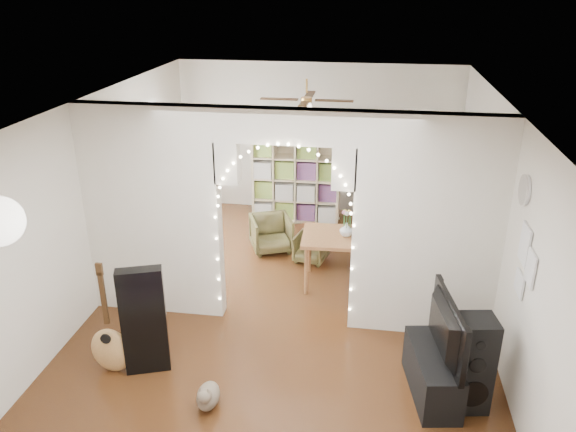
# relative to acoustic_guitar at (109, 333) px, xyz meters

# --- Properties ---
(floor) EXTENTS (7.50, 7.50, 0.00)m
(floor) POSITION_rel_acoustic_guitar_xyz_m (1.71, 1.34, -0.50)
(floor) COLOR black
(floor) RESTS_ON ground
(ceiling) EXTENTS (5.00, 7.50, 0.02)m
(ceiling) POSITION_rel_acoustic_guitar_xyz_m (1.71, 1.34, 2.20)
(ceiling) COLOR white
(ceiling) RESTS_ON wall_back
(wall_back) EXTENTS (5.00, 0.02, 2.70)m
(wall_back) POSITION_rel_acoustic_guitar_xyz_m (1.71, 5.09, 0.85)
(wall_back) COLOR silver
(wall_back) RESTS_ON floor
(wall_left) EXTENTS (0.02, 7.50, 2.70)m
(wall_left) POSITION_rel_acoustic_guitar_xyz_m (-0.79, 1.34, 0.85)
(wall_left) COLOR silver
(wall_left) RESTS_ON floor
(wall_right) EXTENTS (0.02, 7.50, 2.70)m
(wall_right) POSITION_rel_acoustic_guitar_xyz_m (4.21, 1.34, 0.85)
(wall_right) COLOR silver
(wall_right) RESTS_ON floor
(divider_wall) EXTENTS (5.00, 0.20, 2.70)m
(divider_wall) POSITION_rel_acoustic_guitar_xyz_m (1.71, 1.34, 0.93)
(divider_wall) COLOR silver
(divider_wall) RESTS_ON floor
(fairy_lights) EXTENTS (1.64, 0.04, 1.60)m
(fairy_lights) POSITION_rel_acoustic_guitar_xyz_m (1.71, 1.21, 1.05)
(fairy_lights) COLOR #FFEABF
(fairy_lights) RESTS_ON divider_wall
(window) EXTENTS (0.04, 1.20, 1.40)m
(window) POSITION_rel_acoustic_guitar_xyz_m (-0.76, 3.14, 1.00)
(window) COLOR white
(window) RESTS_ON wall_left
(wall_clock) EXTENTS (0.03, 0.31, 0.31)m
(wall_clock) POSITION_rel_acoustic_guitar_xyz_m (4.19, 0.74, 1.60)
(wall_clock) COLOR white
(wall_clock) RESTS_ON wall_right
(picture_frames) EXTENTS (0.02, 0.50, 0.70)m
(picture_frames) POSITION_rel_acoustic_guitar_xyz_m (4.19, 0.34, 1.00)
(picture_frames) COLOR white
(picture_frames) RESTS_ON wall_right
(ceiling_fan) EXTENTS (1.10, 1.10, 0.30)m
(ceiling_fan) POSITION_rel_acoustic_guitar_xyz_m (1.71, 3.34, 1.90)
(ceiling_fan) COLOR #A87938
(ceiling_fan) RESTS_ON ceiling
(guitar_case) EXTENTS (0.50, 0.31, 1.25)m
(guitar_case) POSITION_rel_acoustic_guitar_xyz_m (0.37, 0.09, 0.13)
(guitar_case) COLOR black
(guitar_case) RESTS_ON floor
(acoustic_guitar) EXTENTS (0.46, 0.18, 1.14)m
(acoustic_guitar) POSITION_rel_acoustic_guitar_xyz_m (0.00, 0.00, 0.00)
(acoustic_guitar) COLOR #AF8746
(acoustic_guitar) RESTS_ON floor
(tabby_cat) EXTENTS (0.26, 0.53, 0.35)m
(tabby_cat) POSITION_rel_acoustic_guitar_xyz_m (1.20, -0.40, -0.35)
(tabby_cat) COLOR brown
(tabby_cat) RESTS_ON floor
(floor_speaker) EXTENTS (0.45, 0.41, 1.02)m
(floor_speaker) POSITION_rel_acoustic_guitar_xyz_m (3.77, 0.03, 0.01)
(floor_speaker) COLOR black
(floor_speaker) RESTS_ON floor
(media_console) EXTENTS (0.56, 1.05, 0.50)m
(media_console) POSITION_rel_acoustic_guitar_xyz_m (3.44, 0.16, -0.25)
(media_console) COLOR black
(media_console) RESTS_ON floor
(tv) EXTENTS (0.31, 1.08, 0.62)m
(tv) POSITION_rel_acoustic_guitar_xyz_m (3.44, 0.16, 0.31)
(tv) COLOR black
(tv) RESTS_ON media_console
(bookcase) EXTENTS (1.56, 0.93, 1.57)m
(bookcase) POSITION_rel_acoustic_guitar_xyz_m (1.41, 4.52, 0.29)
(bookcase) COLOR beige
(bookcase) RESTS_ON floor
(dining_table) EXTENTS (1.23, 0.85, 0.76)m
(dining_table) POSITION_rel_acoustic_guitar_xyz_m (2.41, 2.32, 0.19)
(dining_table) COLOR brown
(dining_table) RESTS_ON floor
(flower_vase) EXTENTS (0.19, 0.19, 0.19)m
(flower_vase) POSITION_rel_acoustic_guitar_xyz_m (2.41, 2.32, 0.35)
(flower_vase) COLOR white
(flower_vase) RESTS_ON dining_table
(dining_chair_left) EXTENTS (0.80, 0.81, 0.57)m
(dining_chair_left) POSITION_rel_acoustic_guitar_xyz_m (1.19, 3.24, -0.21)
(dining_chair_left) COLOR brown
(dining_chair_left) RESTS_ON floor
(dining_chair_right) EXTENTS (0.55, 0.56, 0.43)m
(dining_chair_right) POSITION_rel_acoustic_guitar_xyz_m (1.86, 2.97, -0.28)
(dining_chair_right) COLOR brown
(dining_chair_right) RESTS_ON floor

